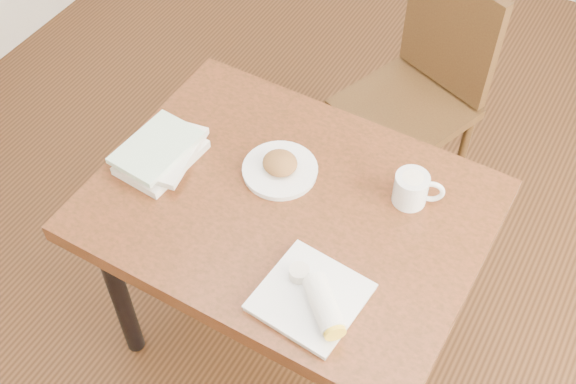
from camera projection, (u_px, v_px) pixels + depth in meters
The scene contains 7 objects.
ground at pixel (288, 333), 2.62m from camera, with size 4.00×5.00×0.01m, color #472814.
table at pixel (288, 222), 2.11m from camera, with size 1.10×0.83×0.75m.
chair_far at pixel (423, 84), 2.66m from camera, with size 0.54×0.54×0.95m.
plate_scone at pixel (280, 168), 2.10m from camera, with size 0.22×0.22×0.07m.
coffee_mug at pixel (413, 188), 2.01m from camera, with size 0.14×0.10×0.10m.
plate_burrito at pixel (315, 299), 1.81m from camera, with size 0.27×0.27×0.08m.
book_stack at pixel (162, 153), 2.12m from camera, with size 0.22×0.28×0.07m.
Camera 1 is at (0.64, -1.10, 2.34)m, focal length 45.00 mm.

